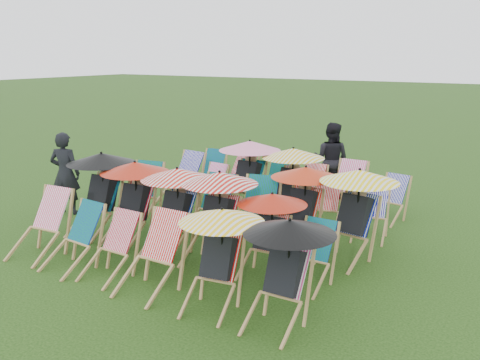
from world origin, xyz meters
The scene contains 33 objects.
ground centered at (0.00, 0.00, 0.00)m, with size 100.00×100.00×0.00m, color black.
deckchair_0 centered at (-1.98, -2.22, 0.50)m, with size 0.72×0.95×0.99m.
deckchair_1 centered at (-1.18, -2.30, 0.46)m, with size 0.68×0.89×0.91m.
deckchair_2 centered at (-0.50, -2.25, 0.43)m, with size 0.60×0.82×0.87m.
deckchair_3 centered at (0.28, -2.30, 0.50)m, with size 0.67×0.92×0.99m.
deckchair_4 centered at (1.26, -2.25, 0.65)m, with size 1.04×1.11×1.23m.
deckchair_5 centered at (2.14, -2.24, 0.65)m, with size 1.05×1.08×1.24m.
deckchair_6 centered at (-2.01, -0.99, 0.73)m, with size 1.17×1.22×1.38m.
deckchair_7 centered at (-1.22, -1.04, 0.70)m, with size 1.12×1.18×1.32m.
deckchair_8 centered at (-0.36, -1.06, 0.70)m, with size 1.11×1.15×1.32m.
deckchair_9 centered at (0.39, -1.02, 0.71)m, with size 1.13×1.18×1.34m.
deckchair_10 centered at (1.29, -1.05, 0.61)m, with size 0.97×1.01×1.15m.
deckchair_11 centered at (1.96, -1.07, 0.42)m, with size 0.58×0.79×0.83m.
deckchair_12 centered at (-1.97, 0.00, 0.51)m, with size 0.84×1.04×1.01m.
deckchair_13 centered at (-1.09, 0.05, 0.45)m, with size 0.68×0.88×0.89m.
deckchair_14 centered at (-0.36, 0.00, 0.49)m, with size 0.71×0.94×0.97m.
deckchair_15 centered at (0.48, 0.07, 0.51)m, with size 0.85×1.05×1.01m.
deckchair_16 centered at (1.22, 0.17, 0.68)m, with size 1.09×1.13×1.29m.
deckchair_17 centered at (2.11, 0.06, 0.73)m, with size 1.16×1.23×1.37m.
deckchair_18 centered at (-1.97, 1.22, 0.51)m, with size 0.79×1.02×1.03m.
deckchair_19 centered at (-1.29, 1.22, 0.43)m, with size 0.66×0.85×0.85m.
deckchair_20 centered at (-0.47, 1.31, 0.74)m, with size 1.18×1.22×1.40m.
deckchair_21 centered at (0.44, 1.30, 0.71)m, with size 1.14×1.20×1.35m.
deckchair_22 centered at (1.23, 1.18, 0.41)m, with size 0.68×0.85×0.83m.
deckchair_23 centered at (2.05, 1.18, 0.42)m, with size 0.69×0.86×0.85m.
deckchair_24 centered at (-2.02, 2.35, 0.45)m, with size 0.68×0.88×0.89m.
deckchair_25 centered at (-1.28, 2.32, 0.50)m, with size 0.82×1.03×1.01m.
deckchair_26 centered at (-0.34, 2.36, 0.45)m, with size 0.68×0.88×0.90m.
deckchair_27 centered at (0.42, 2.34, 0.41)m, with size 0.58×0.79×0.83m.
deckchair_28 centered at (1.18, 2.29, 0.49)m, with size 0.68×0.93×0.99m.
deckchair_29 centered at (2.04, 2.28, 0.41)m, with size 0.66×0.84×0.82m.
person_left centered at (-3.37, -0.50, 0.79)m, with size 0.58×0.38×1.58m, color black.
person_rear centered at (0.46, 3.33, 0.80)m, with size 0.78×0.61×1.60m, color black.
Camera 1 is at (4.63, -7.21, 3.04)m, focal length 40.00 mm.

